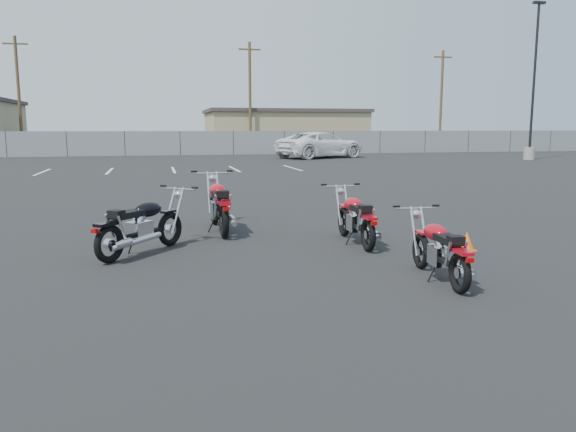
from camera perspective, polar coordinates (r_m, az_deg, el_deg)
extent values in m
plane|color=black|center=(8.51, -0.39, -4.99)|extent=(120.00, 120.00, 0.00)
torus|color=black|center=(12.08, -7.49, 0.69)|extent=(0.13, 0.66, 0.66)
cylinder|color=silver|center=(12.08, -7.49, 0.69)|extent=(0.11, 0.18, 0.18)
torus|color=black|center=(10.52, -6.51, -0.52)|extent=(0.13, 0.66, 0.66)
cylinder|color=silver|center=(10.52, -6.51, -0.52)|extent=(0.11, 0.18, 0.18)
cube|color=black|center=(11.29, -7.04, 0.35)|extent=(0.12, 1.15, 0.07)
cube|color=silver|center=(11.23, -7.01, 0.64)|extent=(0.31, 0.42, 0.33)
cylinder|color=silver|center=(11.20, -7.03, 1.64)|extent=(0.22, 0.28, 0.29)
ellipsoid|color=#AC0A16|center=(11.44, -7.20, 2.56)|extent=(0.34, 0.64, 0.28)
cube|color=black|center=(10.92, -6.87, 2.15)|extent=(0.29, 0.61, 0.11)
cube|color=black|center=(10.64, -6.69, 2.22)|extent=(0.24, 0.20, 0.13)
cube|color=#AC0A16|center=(10.45, -6.53, 1.33)|extent=(0.20, 0.46, 0.05)
cube|color=#AC0A16|center=(12.04, -7.52, 2.32)|extent=(0.15, 0.37, 0.04)
cylinder|color=silver|center=(10.66, -5.95, 1.11)|extent=(0.06, 0.20, 0.43)
cylinder|color=silver|center=(10.63, -7.36, 1.06)|extent=(0.06, 0.20, 0.43)
cylinder|color=silver|center=(11.00, -5.92, -0.21)|extent=(0.11, 1.21, 0.14)
cylinder|color=silver|center=(10.66, -5.66, -0.38)|extent=(0.14, 0.39, 0.15)
cylinder|color=silver|center=(12.18, -7.13, 2.43)|extent=(0.05, 0.44, 0.87)
cylinder|color=silver|center=(12.16, -8.05, 2.40)|extent=(0.05, 0.44, 0.87)
sphere|color=silver|center=(12.31, -7.71, 3.83)|extent=(0.18, 0.18, 0.18)
cylinder|color=silver|center=(12.33, -7.73, 4.34)|extent=(0.77, 0.04, 0.03)
cylinder|color=black|center=(12.35, -5.94, 4.59)|extent=(0.13, 0.04, 0.04)
cylinder|color=black|center=(12.27, -9.51, 4.49)|extent=(0.13, 0.04, 0.04)
cylinder|color=black|center=(11.20, -7.73, -0.82)|extent=(0.17, 0.03, 0.33)
cube|color=#990505|center=(10.18, -6.32, 0.73)|extent=(0.11, 0.07, 0.07)
torus|color=black|center=(10.04, -11.91, -1.29)|extent=(0.47, 0.53, 0.60)
cylinder|color=silver|center=(10.04, -11.91, -1.29)|extent=(0.18, 0.19, 0.16)
torus|color=black|center=(8.98, -17.70, -2.72)|extent=(0.47, 0.53, 0.60)
cylinder|color=silver|center=(8.98, -17.70, -2.72)|extent=(0.18, 0.19, 0.16)
cube|color=black|center=(9.49, -14.65, -1.74)|extent=(0.75, 0.86, 0.06)
cube|color=silver|center=(9.44, -14.86, -1.43)|extent=(0.46, 0.47, 0.30)
cylinder|color=silver|center=(9.41, -14.91, -0.35)|extent=(0.31, 0.32, 0.26)
ellipsoid|color=black|center=(9.56, -14.03, 0.67)|extent=(0.61, 0.64, 0.25)
cube|color=black|center=(9.22, -15.97, 0.16)|extent=(0.55, 0.58, 0.10)
cube|color=black|center=(9.03, -17.05, 0.19)|extent=(0.28, 0.28, 0.12)
cube|color=black|center=(8.91, -17.88, -0.77)|extent=(0.41, 0.43, 0.05)
cube|color=black|center=(9.99, -11.96, 0.48)|extent=(0.32, 0.34, 0.04)
cylinder|color=silver|center=(8.96, -16.56, -1.08)|extent=(0.16, 0.17, 0.39)
cylinder|color=silver|center=(9.13, -17.65, -0.95)|extent=(0.16, 0.17, 0.39)
cylinder|color=silver|center=(9.18, -15.13, -2.49)|extent=(0.78, 0.89, 0.13)
cylinder|color=silver|center=(8.95, -16.50, -2.71)|extent=(0.32, 0.35, 0.13)
cylinder|color=silver|center=(10.02, -11.14, 0.56)|extent=(0.29, 0.33, 0.79)
cylinder|color=silver|center=(10.13, -11.94, 0.63)|extent=(0.29, 0.33, 0.79)
sphere|color=silver|center=(10.17, -11.03, 2.16)|extent=(0.22, 0.22, 0.16)
cylinder|color=silver|center=(10.17, -10.97, 2.73)|extent=(0.55, 0.47, 0.03)
cylinder|color=black|center=(9.94, -9.47, 2.86)|extent=(0.11, 0.10, 0.04)
cylinder|color=black|center=(10.37, -12.57, 3.01)|extent=(0.11, 0.10, 0.04)
cylinder|color=black|center=(9.55, -15.63, -2.87)|extent=(0.13, 0.12, 0.30)
cube|color=#990505|center=(8.75, -19.06, -1.44)|extent=(0.11, 0.11, 0.06)
torus|color=black|center=(10.74, 5.72, -0.55)|extent=(0.13, 0.57, 0.57)
cylinder|color=silver|center=(10.74, 5.72, -0.55)|extent=(0.10, 0.16, 0.15)
torus|color=black|center=(9.45, 8.14, -1.91)|extent=(0.13, 0.57, 0.57)
cylinder|color=silver|center=(9.45, 8.14, -1.91)|extent=(0.10, 0.16, 0.15)
cube|color=black|center=(10.08, 6.85, -0.97)|extent=(0.13, 1.00, 0.06)
cube|color=silver|center=(10.03, 6.94, -0.70)|extent=(0.28, 0.37, 0.29)
cylinder|color=silver|center=(10.00, 6.96, 0.27)|extent=(0.20, 0.24, 0.25)
ellipsoid|color=#AC0A16|center=(10.19, 6.60, 1.19)|extent=(0.31, 0.56, 0.24)
cube|color=black|center=(9.76, 7.41, 0.72)|extent=(0.27, 0.53, 0.10)
cube|color=black|center=(9.53, 7.87, 0.75)|extent=(0.22, 0.18, 0.11)
cube|color=#AC0A16|center=(9.38, 8.22, -0.13)|extent=(0.19, 0.41, 0.05)
cube|color=#AC0A16|center=(10.69, 5.74, 1.03)|extent=(0.14, 0.33, 0.04)
cylinder|color=silver|center=(9.58, 8.53, -0.33)|extent=(0.05, 0.18, 0.37)
cylinder|color=silver|center=(9.50, 7.24, -0.37)|extent=(0.05, 0.18, 0.37)
cylinder|color=silver|center=(9.88, 8.20, -1.55)|extent=(0.12, 1.05, 0.12)
cylinder|color=silver|center=(9.59, 8.80, -1.76)|extent=(0.13, 0.34, 0.13)
cylinder|color=silver|center=(10.82, 6.00, 1.15)|extent=(0.06, 0.38, 0.75)
cylinder|color=silver|center=(10.78, 5.13, 1.13)|extent=(0.06, 0.38, 0.75)
sphere|color=silver|center=(10.91, 5.36, 2.53)|extent=(0.16, 0.16, 0.15)
cylinder|color=silver|center=(10.92, 5.33, 3.04)|extent=(0.67, 0.05, 0.03)
cylinder|color=black|center=(11.00, 7.03, 3.25)|extent=(0.12, 0.04, 0.03)
cylinder|color=black|center=(10.81, 3.67, 3.20)|extent=(0.12, 0.04, 0.03)
cylinder|color=black|center=(9.99, 6.28, -2.11)|extent=(0.15, 0.03, 0.29)
cube|color=#990505|center=(9.16, 8.72, -0.75)|extent=(0.10, 0.06, 0.06)
torus|color=black|center=(8.47, 13.35, -3.47)|extent=(0.14, 0.53, 0.53)
cylinder|color=silver|center=(8.47, 13.35, -3.47)|extent=(0.10, 0.15, 0.14)
torus|color=black|center=(7.34, 17.06, -5.55)|extent=(0.14, 0.53, 0.53)
cylinder|color=silver|center=(7.34, 17.06, -5.55)|extent=(0.10, 0.15, 0.14)
cube|color=black|center=(7.89, 15.08, -4.19)|extent=(0.16, 0.93, 0.05)
cube|color=silver|center=(7.84, 15.22, -3.88)|extent=(0.27, 0.35, 0.26)
cylinder|color=silver|center=(7.81, 15.27, -2.75)|extent=(0.19, 0.23, 0.23)
ellipsoid|color=#AC0A16|center=(7.97, 14.73, -1.60)|extent=(0.31, 0.53, 0.23)
cube|color=black|center=(7.59, 15.97, -2.30)|extent=(0.27, 0.50, 0.09)
cube|color=black|center=(7.39, 16.68, -2.35)|extent=(0.21, 0.17, 0.11)
cube|color=#AC0A16|center=(7.26, 17.22, -3.46)|extent=(0.19, 0.38, 0.04)
cube|color=#AC0A16|center=(8.42, 13.42, -1.63)|extent=(0.14, 0.31, 0.04)
cylinder|color=silver|center=(7.45, 17.43, -3.61)|extent=(0.06, 0.16, 0.35)
cylinder|color=silver|center=(7.36, 15.95, -3.70)|extent=(0.06, 0.16, 0.35)
cylinder|color=silver|center=(7.73, 16.80, -4.94)|extent=(0.16, 0.97, 0.11)
cylinder|color=silver|center=(7.48, 17.73, -5.31)|extent=(0.13, 0.32, 0.12)
cylinder|color=silver|center=(8.54, 13.65, -1.45)|extent=(0.07, 0.35, 0.69)
cylinder|color=silver|center=(8.49, 12.66, -1.49)|extent=(0.07, 0.35, 0.69)
sphere|color=silver|center=(8.61, 12.87, 0.19)|extent=(0.15, 0.15, 0.14)
cylinder|color=silver|center=(8.61, 12.85, 0.79)|extent=(0.62, 0.08, 0.03)
cylinder|color=black|center=(8.71, 14.79, 1.04)|extent=(0.11, 0.04, 0.03)
cylinder|color=black|center=(8.48, 10.96, 0.97)|extent=(0.11, 0.04, 0.03)
cylinder|color=black|center=(7.81, 14.46, -5.57)|extent=(0.14, 0.03, 0.26)
cube|color=#990505|center=(7.08, 17.99, -4.30)|extent=(0.09, 0.06, 0.05)
cone|color=#FF640D|center=(9.96, 17.71, -2.40)|extent=(0.24, 0.24, 0.31)
cube|color=#FF640D|center=(9.99, 17.67, -3.29)|extent=(0.27, 0.27, 0.01)
cylinder|color=gray|center=(39.66, 23.30, 5.86)|extent=(0.70, 0.70, 0.80)
cylinder|color=black|center=(39.75, 23.74, 12.81)|extent=(0.16, 0.16, 8.85)
cube|color=black|center=(40.36, 24.16, 19.17)|extent=(0.80, 0.25, 0.15)
cube|color=slate|center=(43.11, -10.90, 7.28)|extent=(80.00, 0.04, 1.80)
cylinder|color=black|center=(44.25, -26.72, 6.53)|extent=(0.06, 0.06, 1.80)
cylinder|color=black|center=(43.51, -21.56, 6.83)|extent=(0.06, 0.06, 1.80)
cylinder|color=black|center=(43.12, -16.26, 7.09)|extent=(0.06, 0.06, 1.80)
cylinder|color=black|center=(43.11, -10.90, 7.28)|extent=(0.06, 0.06, 1.80)
cylinder|color=black|center=(43.46, -5.58, 7.41)|extent=(0.06, 0.06, 1.80)
cylinder|color=black|center=(44.18, -0.39, 7.48)|extent=(0.06, 0.06, 1.80)
cylinder|color=black|center=(45.24, 4.60, 7.48)|extent=(0.06, 0.06, 1.80)
cylinder|color=black|center=(46.62, 9.32, 7.44)|extent=(0.06, 0.06, 1.80)
cylinder|color=black|center=(48.29, 13.75, 7.35)|extent=(0.06, 0.06, 1.80)
cylinder|color=black|center=(50.23, 17.85, 7.23)|extent=(0.06, 0.06, 1.80)
cylinder|color=black|center=(52.40, 21.63, 7.09)|extent=(0.06, 0.06, 1.80)
cylinder|color=black|center=(54.77, 25.10, 6.93)|extent=(0.06, 0.06, 1.80)
cube|color=tan|center=(53.38, -0.45, 8.59)|extent=(14.00, 9.00, 3.40)
cube|color=#413836|center=(53.40, -0.45, 10.58)|extent=(14.40, 9.40, 0.30)
cylinder|color=#4A3622|center=(49.18, -25.67, 10.96)|extent=(0.24, 0.24, 9.00)
cube|color=#4A3622|center=(49.52, -25.98, 15.46)|extent=(1.80, 0.12, 0.12)
cylinder|color=#4A3622|center=(47.77, -3.88, 11.89)|extent=(0.24, 0.24, 9.00)
cube|color=#4A3622|center=(48.12, -3.93, 16.53)|extent=(1.80, 0.12, 0.12)
cylinder|color=#4A3622|center=(54.62, 15.29, 11.23)|extent=(0.24, 0.24, 9.00)
cube|color=#4A3622|center=(54.93, 15.46, 15.29)|extent=(1.80, 0.12, 0.12)
cube|color=silver|center=(28.60, -23.68, 4.11)|extent=(0.12, 4.00, 0.01)
cube|color=silver|center=(28.21, -17.67, 4.38)|extent=(0.12, 4.00, 0.01)
cube|color=silver|center=(28.14, -11.55, 4.61)|extent=(0.12, 4.00, 0.01)
cube|color=silver|center=(28.39, -5.47, 4.79)|extent=(0.12, 4.00, 0.01)
cube|color=silver|center=(28.95, 0.44, 4.91)|extent=(0.12, 4.00, 0.01)
imported|color=white|center=(38.66, 3.33, 7.98)|extent=(5.74, 7.88, 2.79)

